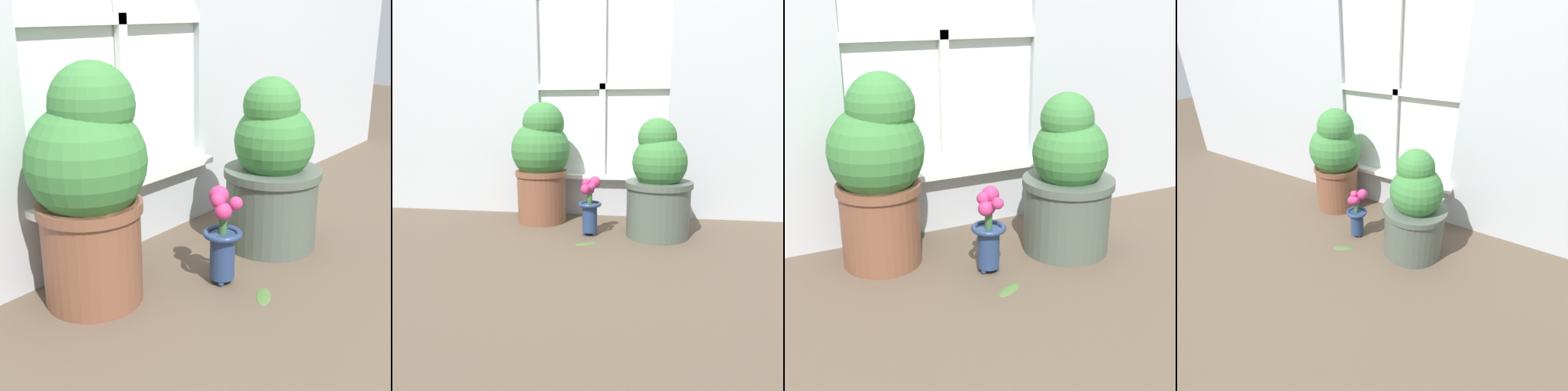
{
  "view_description": "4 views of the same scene",
  "coord_description": "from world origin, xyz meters",
  "views": [
    {
      "loc": [
        -1.27,
        -0.78,
        0.82
      ],
      "look_at": [
        -0.06,
        0.19,
        0.29
      ],
      "focal_mm": 50.0,
      "sensor_mm": 36.0,
      "label": 1
    },
    {
      "loc": [
        0.26,
        -1.8,
        0.61
      ],
      "look_at": [
        -0.04,
        0.23,
        0.19
      ],
      "focal_mm": 35.0,
      "sensor_mm": 36.0,
      "label": 2
    },
    {
      "loc": [
        -0.79,
        -1.44,
        0.92
      ],
      "look_at": [
        -0.01,
        0.19,
        0.26
      ],
      "focal_mm": 50.0,
      "sensor_mm": 36.0,
      "label": 3
    },
    {
      "loc": [
        0.87,
        -1.15,
        1.13
      ],
      "look_at": [
        0.05,
        0.2,
        0.26
      ],
      "focal_mm": 28.0,
      "sensor_mm": 36.0,
      "label": 4
    }
  ],
  "objects": [
    {
      "name": "ground_plane",
      "position": [
        0.0,
        0.0,
        0.0
      ],
      "size": [
        10.0,
        10.0,
        0.0
      ],
      "primitive_type": "plane",
      "color": "brown"
    },
    {
      "name": "fallen_leaf",
      "position": [
        -0.01,
        -0.03,
        0.0
      ],
      "size": [
        0.12,
        0.09,
        0.01
      ],
      "color": "#476633",
      "rests_on": "ground_plane"
    },
    {
      "name": "potted_plant_left",
      "position": [
        -0.33,
        0.35,
        0.36
      ],
      "size": [
        0.34,
        0.34,
        0.7
      ],
      "color": "brown",
      "rests_on": "ground_plane"
    },
    {
      "name": "flower_vase",
      "position": [
        -0.02,
        0.12,
        0.16
      ],
      "size": [
        0.12,
        0.13,
        0.31
      ],
      "color": "navy",
      "rests_on": "ground_plane"
    },
    {
      "name": "potted_plant_right",
      "position": [
        0.34,
        0.16,
        0.28
      ],
      "size": [
        0.35,
        0.35,
        0.61
      ],
      "color": "#4C564C",
      "rests_on": "ground_plane"
    }
  ]
}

